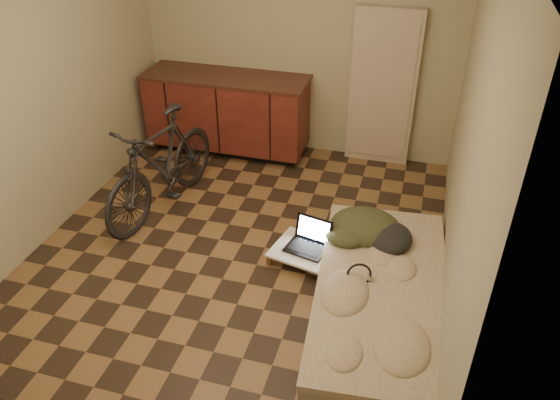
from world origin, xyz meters
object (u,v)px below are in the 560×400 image
(bicycle, at_px, (161,160))
(lap_desk, at_px, (315,254))
(laptop, at_px, (309,242))
(futon, at_px, (381,294))

(bicycle, distance_m, lap_desk, 1.72)
(laptop, bearing_deg, bicycle, 179.07)
(bicycle, relative_size, laptop, 4.26)
(futon, relative_size, laptop, 5.54)
(futon, distance_m, laptop, 0.79)
(bicycle, height_order, lap_desk, bicycle)
(futon, xyz_separation_m, laptop, (-0.68, 0.40, 0.08))
(bicycle, xyz_separation_m, futon, (2.21, -0.77, -0.45))
(futon, relative_size, lap_desk, 2.71)
(laptop, bearing_deg, futon, -17.44)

